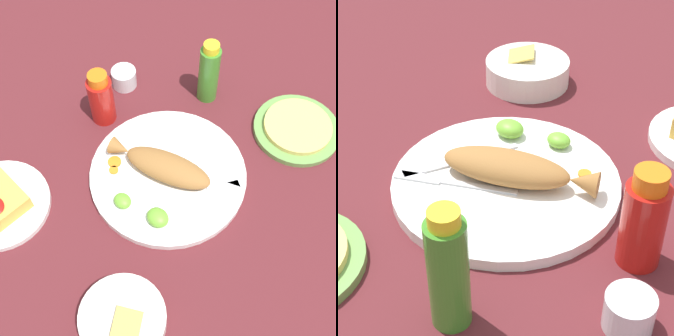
{
  "view_description": "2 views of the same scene",
  "coord_description": "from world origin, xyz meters",
  "views": [
    {
      "loc": [
        0.36,
        -0.36,
        0.88
      ],
      "look_at": [
        0.0,
        0.0,
        0.04
      ],
      "focal_mm": 50.0,
      "sensor_mm": 36.0,
      "label": 1
    },
    {
      "loc": [
        -0.43,
        0.56,
        0.57
      ],
      "look_at": [
        0.0,
        0.0,
        0.04
      ],
      "focal_mm": 65.0,
      "sensor_mm": 36.0,
      "label": 2
    }
  ],
  "objects": [
    {
      "name": "carrot_slice_near",
      "position": [
        -0.09,
        -0.08,
        0.02
      ],
      "size": [
        0.02,
        0.02,
        0.0
      ],
      "primitive_type": "cylinder",
      "color": "orange",
      "rests_on": "main_plate"
    },
    {
      "name": "fork_far",
      "position": [
        0.09,
        0.02,
        0.02
      ],
      "size": [
        0.1,
        0.17,
        0.0
      ],
      "rotation": [
        0.0,
        0.0,
        7.35
      ],
      "color": "silver",
      "rests_on": "main_plate"
    },
    {
      "name": "guacamole_bowl",
      "position": [
        0.16,
        -0.28,
        0.03
      ],
      "size": [
        0.16,
        0.16,
        0.06
      ],
      "color": "white",
      "rests_on": "ground_plane"
    },
    {
      "name": "salt_cup",
      "position": [
        -0.26,
        0.11,
        0.02
      ],
      "size": [
        0.06,
        0.06,
        0.05
      ],
      "color": "silver",
      "rests_on": "ground_plane"
    },
    {
      "name": "fork_near",
      "position": [
        0.06,
        0.06,
        0.02
      ],
      "size": [
        0.17,
        0.09,
        0.0
      ],
      "rotation": [
        0.0,
        0.0,
        6.7
      ],
      "color": "silver",
      "rests_on": "main_plate"
    },
    {
      "name": "main_plate",
      "position": [
        0.0,
        0.0,
        0.01
      ],
      "size": [
        0.34,
        0.34,
        0.02
      ],
      "primitive_type": "cylinder",
      "color": "white",
      "rests_on": "ground_plane"
    },
    {
      "name": "fried_fish",
      "position": [
        -0.01,
        -0.0,
        0.04
      ],
      "size": [
        0.24,
        0.13,
        0.04
      ],
      "rotation": [
        0.0,
        0.0,
        0.34
      ],
      "color": "#996633",
      "rests_on": "main_plate"
    },
    {
      "name": "lime_wedge_side",
      "position": [
        0.06,
        -0.09,
        0.03
      ],
      "size": [
        0.05,
        0.04,
        0.03
      ],
      "primitive_type": "ellipsoid",
      "color": "#6BB233",
      "rests_on": "main_plate"
    },
    {
      "name": "lime_wedge_main",
      "position": [
        -0.01,
        -0.12,
        0.03
      ],
      "size": [
        0.04,
        0.03,
        0.02
      ],
      "primitive_type": "ellipsoid",
      "color": "#6BB233",
      "rests_on": "main_plate"
    },
    {
      "name": "hot_sauce_bottle_red",
      "position": [
        -0.22,
        0.01,
        0.07
      ],
      "size": [
        0.06,
        0.06,
        0.14
      ],
      "color": "#B21914",
      "rests_on": "ground_plane"
    },
    {
      "name": "ground_plane",
      "position": [
        0.0,
        0.0,
        0.0
      ],
      "size": [
        4.0,
        4.0,
        0.0
      ],
      "primitive_type": "plane",
      "color": "#561E23"
    },
    {
      "name": "hot_sauce_bottle_green",
      "position": [
        -0.1,
        0.23,
        0.08
      ],
      "size": [
        0.05,
        0.05,
        0.17
      ],
      "color": "#3D8428",
      "rests_on": "ground_plane"
    },
    {
      "name": "carrot_slice_mid",
      "position": [
        -0.1,
        -0.06,
        0.02
      ],
      "size": [
        0.03,
        0.03,
        0.0
      ],
      "primitive_type": "cylinder",
      "color": "orange",
      "rests_on": "main_plate"
    }
  ]
}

